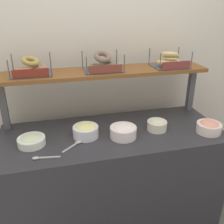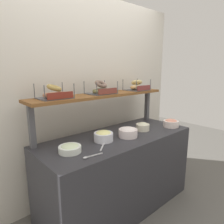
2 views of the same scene
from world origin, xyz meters
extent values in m
plane|color=#595651|center=(0.00, 0.00, 0.00)|extent=(8.00, 8.00, 0.00)
cube|color=beige|center=(0.00, 0.55, 1.20)|extent=(2.93, 0.06, 2.40)
cube|color=#2D2D33|center=(0.00, 0.00, 0.42)|extent=(1.73, 0.70, 0.85)
cube|color=#4C4C51|center=(-0.81, 0.27, 1.05)|extent=(0.05, 0.05, 0.40)
cube|color=#4C4C51|center=(0.81, 0.27, 1.05)|extent=(0.05, 0.05, 0.40)
cube|color=brown|center=(0.00, 0.27, 1.26)|extent=(1.69, 0.32, 0.03)
cylinder|color=white|center=(-0.21, -0.01, 0.89)|extent=(0.19, 0.19, 0.08)
ellipsoid|color=#ECE78F|center=(-0.21, -0.01, 0.93)|extent=(0.15, 0.15, 0.06)
cylinder|color=silver|center=(0.35, -0.04, 0.89)|extent=(0.16, 0.16, 0.08)
ellipsoid|color=beige|center=(0.35, -0.04, 0.92)|extent=(0.12, 0.12, 0.05)
cylinder|color=white|center=(0.06, -0.09, 0.89)|extent=(0.20, 0.20, 0.08)
ellipsoid|color=white|center=(0.06, -0.09, 0.93)|extent=(0.16, 0.16, 0.06)
cylinder|color=white|center=(-0.61, -0.04, 0.88)|extent=(0.20, 0.20, 0.06)
ellipsoid|color=beige|center=(-0.61, -0.04, 0.90)|extent=(0.15, 0.15, 0.04)
cylinder|color=silver|center=(0.73, -0.18, 0.89)|extent=(0.19, 0.19, 0.08)
ellipsoid|color=#EC9980|center=(0.73, -0.18, 0.92)|extent=(0.15, 0.15, 0.05)
cube|color=#B7B7BC|center=(-0.49, -0.24, 0.86)|extent=(0.14, 0.03, 0.01)
ellipsoid|color=#B7B7BC|center=(-0.58, -0.23, 0.86)|extent=(0.04, 0.03, 0.01)
cube|color=#B7B7BC|center=(-0.35, -0.16, 0.86)|extent=(0.11, 0.10, 0.01)
ellipsoid|color=#B7B7BC|center=(-0.28, -0.10, 0.86)|extent=(0.04, 0.03, 0.01)
cube|color=#4C4C51|center=(-0.56, 0.28, 1.28)|extent=(0.30, 0.24, 0.01)
cylinder|color=#4C4C51|center=(-0.71, 0.17, 1.35)|extent=(0.01, 0.01, 0.14)
cylinder|color=#4C4C51|center=(-0.42, 0.17, 1.35)|extent=(0.01, 0.01, 0.14)
cylinder|color=#4C4C51|center=(-0.71, 0.40, 1.35)|extent=(0.01, 0.01, 0.14)
cylinder|color=#4C4C51|center=(-0.42, 0.40, 1.35)|extent=(0.01, 0.01, 0.14)
cube|color=maroon|center=(-0.56, 0.16, 1.32)|extent=(0.26, 0.01, 0.06)
torus|color=#AA6E4E|center=(-0.62, 0.25, 1.32)|extent=(0.17, 0.17, 0.06)
torus|color=#A6765B|center=(-0.52, 0.32, 1.32)|extent=(0.17, 0.17, 0.06)
torus|color=#A48746|center=(-0.56, 0.28, 1.38)|extent=(0.20, 0.20, 0.08)
cube|color=#4C4C51|center=(-0.02, 0.27, 1.28)|extent=(0.30, 0.24, 0.01)
cylinder|color=#4C4C51|center=(-0.16, 0.15, 1.35)|extent=(0.01, 0.01, 0.14)
cylinder|color=#4C4C51|center=(0.13, 0.15, 1.35)|extent=(0.01, 0.01, 0.14)
cylinder|color=#4C4C51|center=(-0.16, 0.38, 1.35)|extent=(0.01, 0.01, 0.14)
cylinder|color=#4C4C51|center=(0.13, 0.38, 1.35)|extent=(0.01, 0.01, 0.14)
cube|color=brown|center=(-0.02, 0.15, 1.32)|extent=(0.26, 0.01, 0.06)
torus|color=olive|center=(-0.07, 0.24, 1.31)|extent=(0.19, 0.19, 0.05)
torus|color=#6F6A55|center=(0.03, 0.31, 1.32)|extent=(0.19, 0.19, 0.06)
torus|color=#725B4E|center=(-0.02, 0.27, 1.39)|extent=(0.17, 0.18, 0.10)
cube|color=#4C4C51|center=(0.56, 0.25, 1.28)|extent=(0.28, 0.24, 0.01)
cylinder|color=#4C4C51|center=(0.42, 0.14, 1.35)|extent=(0.01, 0.01, 0.14)
cylinder|color=#4C4C51|center=(0.69, 0.14, 1.35)|extent=(0.01, 0.01, 0.14)
cylinder|color=#4C4C51|center=(0.42, 0.37, 1.35)|extent=(0.01, 0.01, 0.14)
cylinder|color=#4C4C51|center=(0.69, 0.37, 1.35)|extent=(0.01, 0.01, 0.14)
cube|color=maroon|center=(0.56, 0.13, 1.32)|extent=(0.24, 0.01, 0.06)
torus|color=tan|center=(0.51, 0.22, 1.32)|extent=(0.19, 0.19, 0.06)
torus|color=#D2BB79|center=(0.60, 0.29, 1.31)|extent=(0.19, 0.19, 0.05)
torus|color=#CFBA74|center=(0.56, 0.25, 1.38)|extent=(0.19, 0.20, 0.08)
camera|label=1|loc=(-0.42, -1.69, 1.80)|focal=40.48mm
camera|label=2|loc=(-1.42, -1.51, 1.56)|focal=32.48mm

